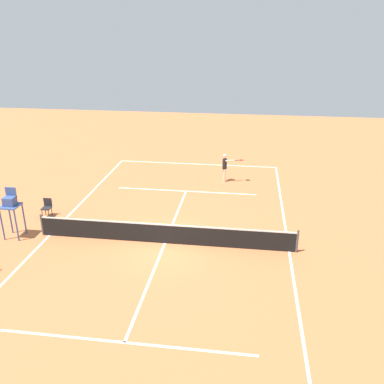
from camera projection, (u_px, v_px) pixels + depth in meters
ground_plane at (165, 243)px, 18.79m from camera, size 60.00×60.00×0.00m
court_lines at (165, 243)px, 18.79m from camera, size 11.20×23.41×0.01m
tennis_net at (165, 233)px, 18.60m from camera, size 11.80×0.10×1.07m
player_serving at (225, 165)px, 25.85m from camera, size 1.35×0.50×1.80m
tennis_ball at (197, 183)px, 25.82m from camera, size 0.07×0.07×0.07m
umpire_chair at (11, 205)px, 18.79m from camera, size 0.80×0.80×2.41m
courtside_chair_mid at (47, 207)px, 21.27m from camera, size 0.44×0.46×0.95m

